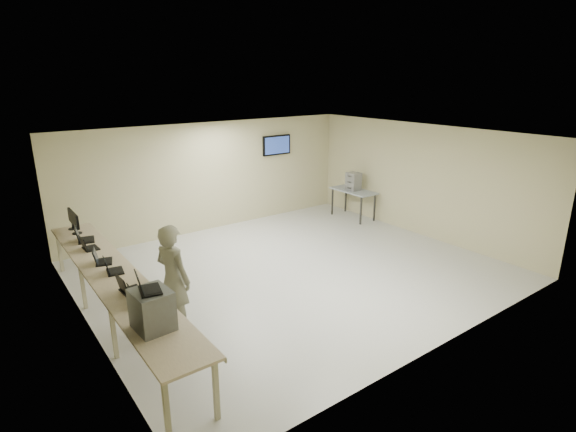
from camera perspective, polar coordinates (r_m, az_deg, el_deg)
room at (r=9.05m, az=0.71°, el=1.40°), size 8.01×7.01×2.81m
workbench at (r=7.70m, az=-21.22°, el=-7.40°), size 0.76×6.00×0.90m
equipment_box at (r=5.87m, az=-16.87°, el=-11.31°), size 0.46×0.51×0.51m
laptop_on_box at (r=5.72m, az=-17.65°, el=-8.58°), size 0.34×0.38×0.26m
laptop_0 at (r=6.61m, az=-18.54°, el=-9.91°), size 0.32×0.37×0.27m
laptop_1 at (r=6.93m, az=-19.65°, el=-8.66°), size 0.33×0.39×0.29m
laptop_2 at (r=7.71m, az=-21.51°, el=-6.26°), size 0.32×0.37×0.26m
laptop_3 at (r=8.16m, az=-22.73°, el=-5.08°), size 0.38×0.41×0.27m
laptop_4 at (r=8.89m, az=-24.11°, el=-3.49°), size 0.28×0.34×0.26m
laptop_5 at (r=9.35m, az=-24.64°, el=-2.48°), size 0.40×0.44×0.31m
monitor_near at (r=9.80m, az=-25.36°, el=-0.65°), size 0.19×0.42×0.41m
monitor_far at (r=10.14m, az=-25.78°, el=-0.16°), size 0.19×0.42×0.41m
soldier at (r=7.23m, az=-14.35°, el=-7.80°), size 0.62×0.76×1.78m
side_table at (r=12.87m, az=8.32°, el=2.97°), size 0.64×1.36×0.82m
storage_bins at (r=12.78m, az=8.32°, el=4.37°), size 0.32×0.35×0.50m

